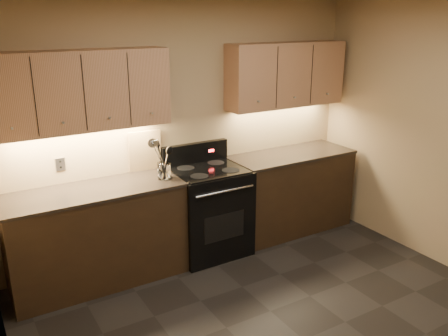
% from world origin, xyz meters
% --- Properties ---
extents(wall_back, '(4.00, 0.04, 2.60)m').
position_xyz_m(wall_back, '(0.00, 2.00, 1.30)').
color(wall_back, tan).
rests_on(wall_back, ground).
extents(wall_left, '(0.04, 4.00, 2.60)m').
position_xyz_m(wall_left, '(-2.00, 0.00, 1.30)').
color(wall_left, tan).
rests_on(wall_left, ground).
extents(counter_left, '(1.62, 0.62, 0.93)m').
position_xyz_m(counter_left, '(-1.10, 1.70, 0.47)').
color(counter_left, black).
rests_on(counter_left, ground).
extents(counter_right, '(1.46, 0.62, 0.93)m').
position_xyz_m(counter_right, '(1.18, 1.70, 0.47)').
color(counter_right, black).
rests_on(counter_right, ground).
extents(stove, '(0.76, 0.68, 1.14)m').
position_xyz_m(stove, '(0.08, 1.68, 0.48)').
color(stove, black).
rests_on(stove, ground).
extents(upper_cab_left, '(1.60, 0.30, 0.70)m').
position_xyz_m(upper_cab_left, '(-1.10, 1.85, 1.80)').
color(upper_cab_left, tan).
rests_on(upper_cab_left, wall_back).
extents(upper_cab_right, '(1.44, 0.30, 0.70)m').
position_xyz_m(upper_cab_right, '(1.18, 1.85, 1.80)').
color(upper_cab_right, tan).
rests_on(upper_cab_right, wall_back).
extents(outlet_plate, '(0.08, 0.01, 0.12)m').
position_xyz_m(outlet_plate, '(-1.30, 1.99, 1.12)').
color(outlet_plate, '#B2B5BA').
rests_on(outlet_plate, wall_back).
extents(utensil_crock, '(0.16, 0.16, 0.16)m').
position_xyz_m(utensil_crock, '(-0.42, 1.64, 1.00)').
color(utensil_crock, white).
rests_on(utensil_crock, counter_left).
extents(cutting_board, '(0.33, 0.08, 0.42)m').
position_xyz_m(cutting_board, '(-0.48, 1.97, 1.14)').
color(cutting_board, tan).
rests_on(cutting_board, counter_left).
extents(wooden_spoon, '(0.17, 0.12, 0.30)m').
position_xyz_m(wooden_spoon, '(-0.45, 1.63, 1.10)').
color(wooden_spoon, tan).
rests_on(wooden_spoon, utensil_crock).
extents(black_spoon, '(0.10, 0.17, 0.34)m').
position_xyz_m(black_spoon, '(-0.43, 1.65, 1.11)').
color(black_spoon, black).
rests_on(black_spoon, utensil_crock).
extents(black_turner, '(0.13, 0.15, 0.38)m').
position_xyz_m(black_turner, '(-0.42, 1.62, 1.13)').
color(black_turner, black).
rests_on(black_turner, utensil_crock).
extents(steel_spatula, '(0.20, 0.12, 0.40)m').
position_xyz_m(steel_spatula, '(-0.39, 1.64, 1.14)').
color(steel_spatula, silver).
rests_on(steel_spatula, utensil_crock).
extents(steel_skimmer, '(0.22, 0.16, 0.41)m').
position_xyz_m(steel_skimmer, '(-0.39, 1.62, 1.14)').
color(steel_skimmer, silver).
rests_on(steel_skimmer, utensil_crock).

